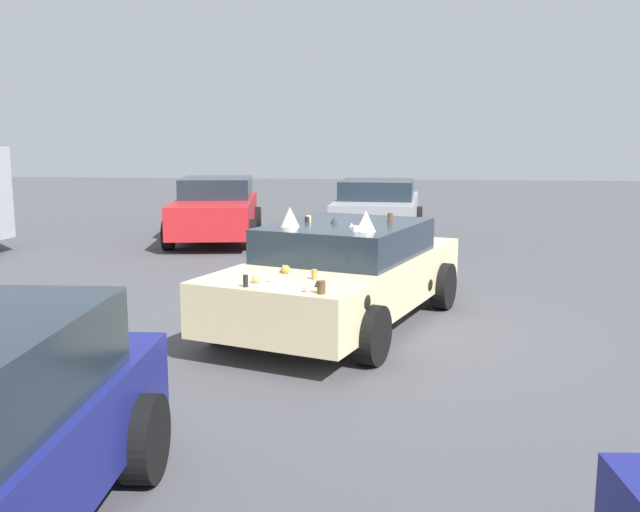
% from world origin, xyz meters
% --- Properties ---
extents(ground_plane, '(60.00, 60.00, 0.00)m').
position_xyz_m(ground_plane, '(0.00, 0.00, 0.00)').
color(ground_plane, '#47474C').
extents(art_car_decorated, '(4.83, 3.22, 1.56)m').
position_xyz_m(art_car_decorated, '(0.02, -0.01, 0.69)').
color(art_car_decorated, beige).
rests_on(art_car_decorated, ground).
extents(parked_sedan_behind_left, '(4.11, 2.20, 1.40)m').
position_xyz_m(parked_sedan_behind_left, '(7.63, -0.24, 0.72)').
color(parked_sedan_behind_left, gray).
rests_on(parked_sedan_behind_left, ground).
extents(parked_sedan_row_back_far, '(4.41, 2.44, 1.44)m').
position_xyz_m(parked_sedan_row_back_far, '(7.15, 3.48, 0.73)').
color(parked_sedan_row_back_far, red).
rests_on(parked_sedan_row_back_far, ground).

